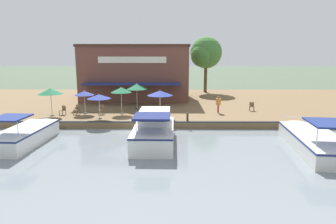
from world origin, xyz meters
TOP-DOWN VIEW (x-y plane):
  - ground_plane at (0.00, 0.00)m, footprint 220.00×220.00m
  - quay_deck at (-11.00, 0.00)m, footprint 22.00×56.00m
  - quay_edge_fender at (-0.10, 0.00)m, footprint 0.20×50.40m
  - waterfront_restaurant at (-13.29, -2.19)m, footprint 9.52×12.86m
  - patio_umbrella_near_quay_edge at (-3.62, -6.02)m, footprint 1.81×1.81m
  - patio_umbrella_by_entrance at (-3.67, -2.56)m, footprint 1.92×1.92m
  - patio_umbrella_back_row at (-1.48, -4.14)m, footprint 2.02×2.02m
  - patio_umbrella_far_corner at (-2.11, 1.12)m, footprint 2.24×2.24m
  - patio_umbrella_mid_patio_left at (-5.97, -1.35)m, footprint 2.17×2.17m
  - patio_umbrella_mid_patio_right at (-2.63, -8.77)m, footprint 2.21×2.21m
  - cafe_chair_far_corner_seat at (-3.41, -4.42)m, footprint 0.49×0.49m
  - cafe_chair_beside_entrance at (-5.15, 10.12)m, footprint 0.49×0.49m
  - cafe_chair_mid_patio at (-3.36, -6.69)m, footprint 0.59×0.59m
  - cafe_chair_back_row_seat at (-3.13, -7.94)m, footprint 0.59×0.59m
  - person_at_quay_edge at (-4.13, 6.63)m, footprint 0.45×0.45m
  - motorboat_fourth_along at (3.63, -7.97)m, footprint 7.10×2.68m
  - motorboat_mid_row at (3.43, 0.90)m, footprint 7.18×2.83m
  - motorboat_distant_upstream at (4.61, 11.51)m, footprint 9.15×3.54m
  - mooring_post at (-0.35, 3.46)m, footprint 0.22×0.22m
  - tree_behind_restaurant at (-18.14, -5.43)m, footprint 4.78×4.55m
  - tree_upstream_bank at (-18.91, 6.95)m, footprint 4.67×4.45m

SIDE VIEW (x-z plane):
  - ground_plane at x=0.00m, z-range 0.00..0.00m
  - quay_deck at x=-11.00m, z-range 0.00..0.60m
  - quay_edge_fender at x=-0.10m, z-range 0.60..0.70m
  - motorboat_distant_upstream at x=4.61m, z-range -0.49..1.80m
  - motorboat_fourth_along at x=3.63m, z-range -0.42..1.82m
  - motorboat_mid_row at x=3.43m, z-range -0.21..2.12m
  - mooring_post at x=-0.35m, z-range 0.61..1.42m
  - cafe_chair_far_corner_seat at x=-3.41m, z-range 0.65..1.50m
  - cafe_chair_beside_entrance at x=-5.15m, z-range 0.65..1.50m
  - cafe_chair_mid_patio at x=-3.36m, z-range 0.65..1.50m
  - cafe_chair_back_row_seat at x=-3.13m, z-range 0.65..1.50m
  - person_at_quay_edge at x=-4.13m, z-range 0.79..2.40m
  - patio_umbrella_back_row at x=-1.48m, z-range 1.46..3.65m
  - patio_umbrella_near_quay_edge at x=-3.62m, z-range 1.46..3.66m
  - patio_umbrella_far_corner at x=-2.11m, z-range 1.56..3.99m
  - patio_umbrella_by_entrance at x=-3.67m, z-range 1.59..4.13m
  - patio_umbrella_mid_patio_right at x=-2.63m, z-range 1.58..4.16m
  - patio_umbrella_mid_patio_left at x=-5.97m, z-range 1.60..4.22m
  - waterfront_restaurant at x=-13.29m, z-range 0.60..7.19m
  - tree_behind_restaurant at x=-18.14m, z-range 1.52..8.14m
  - tree_upstream_bank at x=-18.91m, z-range 2.17..10.04m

